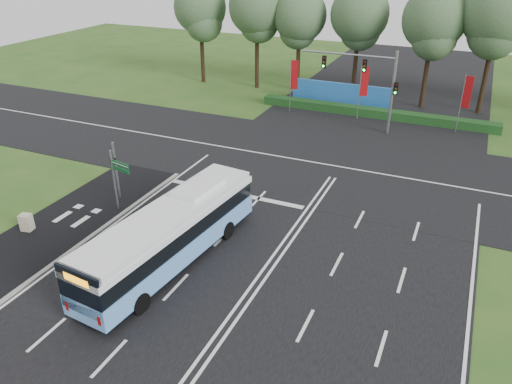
# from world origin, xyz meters

# --- Properties ---
(ground) EXTENTS (120.00, 120.00, 0.00)m
(ground) POSITION_xyz_m (0.00, 0.00, 0.00)
(ground) COLOR #29521B
(ground) RESTS_ON ground
(road_main) EXTENTS (20.00, 120.00, 0.04)m
(road_main) POSITION_xyz_m (0.00, 0.00, 0.02)
(road_main) COLOR black
(road_main) RESTS_ON ground
(road_cross) EXTENTS (120.00, 14.00, 0.05)m
(road_cross) POSITION_xyz_m (0.00, 12.00, 0.03)
(road_cross) COLOR black
(road_cross) RESTS_ON ground
(bike_path) EXTENTS (5.00, 18.00, 0.06)m
(bike_path) POSITION_xyz_m (-12.50, -3.00, 0.03)
(bike_path) COLOR black
(bike_path) RESTS_ON ground
(kerb_strip) EXTENTS (0.25, 18.00, 0.12)m
(kerb_strip) POSITION_xyz_m (-10.10, -3.00, 0.06)
(kerb_strip) COLOR gray
(kerb_strip) RESTS_ON ground
(city_bus) EXTENTS (3.71, 12.15, 3.43)m
(city_bus) POSITION_xyz_m (-4.53, -3.28, 1.73)
(city_bus) COLOR #6099E0
(city_bus) RESTS_ON ground
(pedestrian_signal) EXTENTS (0.34, 0.43, 3.83)m
(pedestrian_signal) POSITION_xyz_m (-11.67, 1.52, 2.09)
(pedestrian_signal) COLOR gray
(pedestrian_signal) RESTS_ON ground
(street_sign) EXTENTS (1.52, 0.42, 3.97)m
(street_sign) POSITION_xyz_m (-10.40, 0.12, 2.50)
(street_sign) COLOR gray
(street_sign) RESTS_ON ground
(utility_cabinet) EXTENTS (0.72, 0.64, 1.05)m
(utility_cabinet) POSITION_xyz_m (-13.94, -3.95, 0.53)
(utility_cabinet) COLOR #BAB095
(utility_cabinet) RESTS_ON ground
(banner_flag_left) EXTENTS (0.74, 0.16, 5.06)m
(banner_flag_left) POSITION_xyz_m (-7.58, 22.84, 3.28)
(banner_flag_left) COLOR gray
(banner_flag_left) RESTS_ON ground
(banner_flag_mid) EXTENTS (0.73, 0.19, 5.01)m
(banner_flag_mid) POSITION_xyz_m (-1.06, 23.29, 3.25)
(banner_flag_mid) COLOR gray
(banner_flag_mid) RESTS_ON ground
(banner_flag_right) EXTENTS (0.72, 0.27, 5.05)m
(banner_flag_right) POSITION_xyz_m (7.60, 23.25, 3.27)
(banner_flag_right) COLOR gray
(banner_flag_right) RESTS_ON ground
(traffic_light_gantry) EXTENTS (8.41, 0.28, 7.00)m
(traffic_light_gantry) POSITION_xyz_m (0.21, 20.50, 4.66)
(traffic_light_gantry) COLOR gray
(traffic_light_gantry) RESTS_ON ground
(hedge) EXTENTS (22.00, 1.20, 0.80)m
(hedge) POSITION_xyz_m (0.00, 24.50, 0.40)
(hedge) COLOR #133413
(hedge) RESTS_ON ground
(blue_hoarding) EXTENTS (10.00, 0.30, 2.20)m
(blue_hoarding) POSITION_xyz_m (-4.00, 27.00, 1.10)
(blue_hoarding) COLOR #2163B6
(blue_hoarding) RESTS_ON ground
(eucalyptus_row) EXTENTS (47.09, 8.12, 12.35)m
(eucalyptus_row) POSITION_xyz_m (-0.75, 30.15, 8.27)
(eucalyptus_row) COLOR black
(eucalyptus_row) RESTS_ON ground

